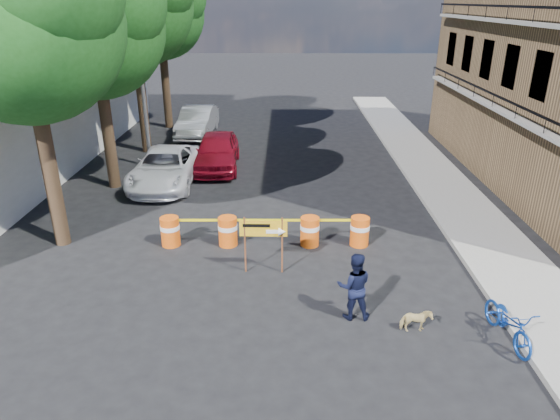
{
  "coord_description": "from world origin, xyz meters",
  "views": [
    {
      "loc": [
        -0.02,
        -11.57,
        6.88
      ],
      "look_at": [
        -0.17,
        1.59,
        1.3
      ],
      "focal_mm": 32.0,
      "sensor_mm": 36.0,
      "label": 1
    }
  ],
  "objects_px": {
    "barrel_mid_right": "(310,231)",
    "sedan_silver": "(197,121)",
    "barrel_far_left": "(170,231)",
    "barrel_far_right": "(360,231)",
    "bicycle": "(512,305)",
    "barrel_mid_left": "(228,231)",
    "sedan_red": "(217,151)",
    "pedestrian": "(354,286)",
    "dog": "(416,321)",
    "suv_white": "(165,167)",
    "detour_sign": "(269,233)"
  },
  "relations": [
    {
      "from": "suv_white",
      "to": "bicycle",
      "type": "bearing_deg",
      "value": -45.61
    },
    {
      "from": "detour_sign",
      "to": "barrel_mid_left",
      "type": "bearing_deg",
      "value": 129.37
    },
    {
      "from": "pedestrian",
      "to": "sedan_silver",
      "type": "height_order",
      "value": "pedestrian"
    },
    {
      "from": "detour_sign",
      "to": "pedestrian",
      "type": "bearing_deg",
      "value": -44.62
    },
    {
      "from": "barrel_mid_left",
      "to": "sedan_red",
      "type": "height_order",
      "value": "sedan_red"
    },
    {
      "from": "barrel_far_right",
      "to": "suv_white",
      "type": "relative_size",
      "value": 0.18
    },
    {
      "from": "dog",
      "to": "suv_white",
      "type": "distance_m",
      "value": 12.31
    },
    {
      "from": "bicycle",
      "to": "suv_white",
      "type": "xyz_separation_m",
      "value": [
        -9.6,
        9.88,
        -0.2
      ]
    },
    {
      "from": "barrel_mid_left",
      "to": "barrel_mid_right",
      "type": "distance_m",
      "value": 2.46
    },
    {
      "from": "barrel_far_left",
      "to": "sedan_red",
      "type": "bearing_deg",
      "value": 86.53
    },
    {
      "from": "barrel_mid_left",
      "to": "barrel_mid_right",
      "type": "relative_size",
      "value": 1.0
    },
    {
      "from": "barrel_far_left",
      "to": "barrel_far_right",
      "type": "distance_m",
      "value": 5.69
    },
    {
      "from": "barrel_far_left",
      "to": "sedan_red",
      "type": "height_order",
      "value": "sedan_red"
    },
    {
      "from": "sedan_silver",
      "to": "sedan_red",
      "type": "bearing_deg",
      "value": -70.64
    },
    {
      "from": "barrel_far_left",
      "to": "dog",
      "type": "height_order",
      "value": "barrel_far_left"
    },
    {
      "from": "barrel_far_left",
      "to": "sedan_red",
      "type": "relative_size",
      "value": 0.2
    },
    {
      "from": "barrel_mid_left",
      "to": "barrel_far_right",
      "type": "bearing_deg",
      "value": 0.64
    },
    {
      "from": "barrel_mid_right",
      "to": "pedestrian",
      "type": "xyz_separation_m",
      "value": [
        0.85,
        -3.7,
        0.35
      ]
    },
    {
      "from": "barrel_mid_right",
      "to": "pedestrian",
      "type": "bearing_deg",
      "value": -77.11
    },
    {
      "from": "pedestrian",
      "to": "dog",
      "type": "xyz_separation_m",
      "value": [
        1.33,
        -0.56,
        -0.54
      ]
    },
    {
      "from": "barrel_far_right",
      "to": "sedan_silver",
      "type": "height_order",
      "value": "sedan_silver"
    },
    {
      "from": "bicycle",
      "to": "suv_white",
      "type": "distance_m",
      "value": 13.78
    },
    {
      "from": "barrel_far_right",
      "to": "barrel_mid_left",
      "type": "bearing_deg",
      "value": -179.36
    },
    {
      "from": "barrel_far_left",
      "to": "detour_sign",
      "type": "relative_size",
      "value": 0.55
    },
    {
      "from": "barrel_far_right",
      "to": "bicycle",
      "type": "xyz_separation_m",
      "value": [
        2.58,
        -4.56,
        0.43
      ]
    },
    {
      "from": "barrel_mid_right",
      "to": "sedan_red",
      "type": "height_order",
      "value": "sedan_red"
    },
    {
      "from": "barrel_mid_right",
      "to": "sedan_silver",
      "type": "relative_size",
      "value": 0.19
    },
    {
      "from": "suv_white",
      "to": "detour_sign",
      "type": "bearing_deg",
      "value": -57.91
    },
    {
      "from": "barrel_far_left",
      "to": "barrel_far_right",
      "type": "xyz_separation_m",
      "value": [
        5.69,
        0.07,
        0.0
      ]
    },
    {
      "from": "dog",
      "to": "sedan_red",
      "type": "relative_size",
      "value": 0.15
    },
    {
      "from": "barrel_far_right",
      "to": "barrel_mid_right",
      "type": "bearing_deg",
      "value": -179.16
    },
    {
      "from": "barrel_far_left",
      "to": "barrel_mid_left",
      "type": "xyz_separation_m",
      "value": [
        1.73,
        0.03,
        0.0
      ]
    },
    {
      "from": "detour_sign",
      "to": "bicycle",
      "type": "xyz_separation_m",
      "value": [
        5.25,
        -2.89,
        -0.28
      ]
    },
    {
      "from": "barrel_mid_left",
      "to": "detour_sign",
      "type": "xyz_separation_m",
      "value": [
        1.29,
        -1.62,
        0.7
      ]
    },
    {
      "from": "barrel_mid_right",
      "to": "pedestrian",
      "type": "height_order",
      "value": "pedestrian"
    },
    {
      "from": "barrel_mid_right",
      "to": "dog",
      "type": "relative_size",
      "value": 1.34
    },
    {
      "from": "barrel_far_right",
      "to": "pedestrian",
      "type": "relative_size",
      "value": 0.54
    },
    {
      "from": "barrel_far_right",
      "to": "bicycle",
      "type": "bearing_deg",
      "value": -60.45
    },
    {
      "from": "pedestrian",
      "to": "sedan_red",
      "type": "distance_m",
      "value": 12.06
    },
    {
      "from": "barrel_mid_left",
      "to": "pedestrian",
      "type": "distance_m",
      "value": 4.96
    },
    {
      "from": "bicycle",
      "to": "sedan_silver",
      "type": "height_order",
      "value": "bicycle"
    },
    {
      "from": "dog",
      "to": "sedan_red",
      "type": "height_order",
      "value": "sedan_red"
    },
    {
      "from": "barrel_mid_right",
      "to": "sedan_silver",
      "type": "height_order",
      "value": "sedan_silver"
    },
    {
      "from": "barrel_far_left",
      "to": "barrel_mid_right",
      "type": "bearing_deg",
      "value": 0.69
    },
    {
      "from": "barrel_far_right",
      "to": "bicycle",
      "type": "height_order",
      "value": "bicycle"
    },
    {
      "from": "pedestrian",
      "to": "suv_white",
      "type": "xyz_separation_m",
      "value": [
        -6.36,
        9.05,
        -0.13
      ]
    },
    {
      "from": "suv_white",
      "to": "barrel_far_left",
      "type": "bearing_deg",
      "value": -75.94
    },
    {
      "from": "dog",
      "to": "sedan_red",
      "type": "distance_m",
      "value": 13.13
    },
    {
      "from": "barrel_far_right",
      "to": "bicycle",
      "type": "distance_m",
      "value": 5.25
    },
    {
      "from": "sedan_red",
      "to": "sedan_silver",
      "type": "xyz_separation_m",
      "value": [
        -1.78,
        5.7,
        -0.0
      ]
    }
  ]
}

